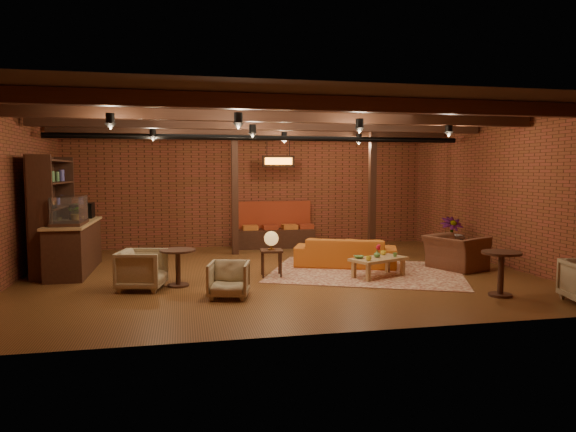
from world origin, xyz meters
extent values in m
plane|color=#422A10|center=(0.00, 0.00, 0.00)|extent=(10.00, 10.00, 0.00)
cube|color=black|center=(0.00, 0.00, 3.20)|extent=(10.00, 8.00, 0.02)
cube|color=brown|center=(0.00, 4.00, 1.60)|extent=(10.00, 0.02, 3.20)
cube|color=brown|center=(0.00, -4.00, 1.60)|extent=(10.00, 0.02, 3.20)
cube|color=brown|center=(-5.00, 0.00, 1.60)|extent=(0.02, 8.00, 3.20)
cube|color=brown|center=(5.00, 0.00, 1.60)|extent=(0.02, 8.00, 3.20)
cylinder|color=black|center=(0.00, 1.60, 2.85)|extent=(9.60, 0.12, 0.12)
cube|color=black|center=(-0.60, 2.60, 1.60)|extent=(0.16, 0.16, 3.20)
cube|color=black|center=(2.80, 2.00, 1.60)|extent=(0.16, 0.16, 3.20)
imported|color=#337F33|center=(-4.00, 1.20, 1.22)|extent=(0.35, 0.39, 0.30)
cube|color=orange|center=(0.60, 3.10, 2.35)|extent=(0.86, 0.06, 0.30)
cube|color=maroon|center=(1.82, -0.28, 0.01)|extent=(4.68, 4.21, 0.01)
imported|color=#B75919|center=(1.59, 0.42, 0.32)|extent=(2.34, 1.58, 0.64)
cube|color=olive|center=(1.88, -0.80, 0.36)|extent=(1.26, 0.97, 0.05)
cube|color=olive|center=(1.53, -1.17, 0.17)|extent=(0.07, 0.07, 0.34)
cube|color=olive|center=(2.39, -0.79, 0.17)|extent=(0.07, 0.07, 0.34)
cube|color=olive|center=(1.36, -0.81, 0.17)|extent=(0.07, 0.07, 0.34)
cube|color=olive|center=(2.23, -0.43, 0.17)|extent=(0.07, 0.07, 0.34)
imported|color=yellow|center=(1.56, -1.09, 0.43)|extent=(0.15, 0.15, 0.09)
imported|color=#50863D|center=(2.22, -0.80, 0.43)|extent=(0.12, 0.12, 0.09)
imported|color=yellow|center=(2.09, -0.51, 0.43)|extent=(0.15, 0.15, 0.09)
imported|color=#50863D|center=(1.47, -0.78, 0.41)|extent=(0.26, 0.26, 0.05)
imported|color=#50863D|center=(1.86, -0.76, 0.45)|extent=(0.14, 0.14, 0.11)
sphere|color=red|center=(1.86, -0.76, 0.59)|extent=(0.10, 0.10, 0.10)
cube|color=black|center=(-0.18, -0.28, 0.51)|extent=(0.47, 0.47, 0.04)
cylinder|color=black|center=(-0.18, -0.28, 0.25)|extent=(0.04, 0.04, 0.49)
cylinder|color=olive|center=(-0.18, -0.28, 0.54)|extent=(0.14, 0.14, 0.02)
cylinder|color=olive|center=(-0.18, -0.28, 0.62)|extent=(0.04, 0.04, 0.21)
sphere|color=gold|center=(-0.18, -0.28, 0.76)|extent=(0.29, 0.29, 0.29)
cylinder|color=black|center=(-1.99, -0.81, 0.66)|extent=(0.65, 0.65, 0.04)
cylinder|color=black|center=(-1.99, -0.81, 0.33)|extent=(0.09, 0.09, 0.63)
cylinder|color=black|center=(-1.99, -0.81, 0.02)|extent=(0.39, 0.39, 0.04)
imported|color=beige|center=(-2.61, -0.95, 0.39)|extent=(0.86, 0.90, 0.79)
imported|color=beige|center=(-1.16, -1.83, 0.33)|extent=(0.76, 0.73, 0.66)
imported|color=brown|center=(3.80, -0.35, 0.48)|extent=(1.09, 1.30, 0.96)
cube|color=black|center=(4.40, 0.84, 0.54)|extent=(0.67, 0.67, 0.04)
cylinder|color=black|center=(4.40, 0.84, 0.26)|extent=(0.04, 0.04, 0.51)
imported|color=black|center=(4.40, 0.84, 0.57)|extent=(0.27, 0.30, 0.02)
cylinder|color=black|center=(3.30, -2.66, 0.73)|extent=(0.64, 0.64, 0.04)
cylinder|color=black|center=(3.30, -2.66, 0.37)|extent=(0.10, 0.10, 0.70)
cylinder|color=black|center=(3.30, -2.66, 0.02)|extent=(0.38, 0.38, 0.04)
imported|color=#4C7F4C|center=(4.40, 0.94, 1.49)|extent=(1.71, 1.71, 2.98)
camera|label=1|loc=(-1.89, -10.21, 2.09)|focal=32.00mm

